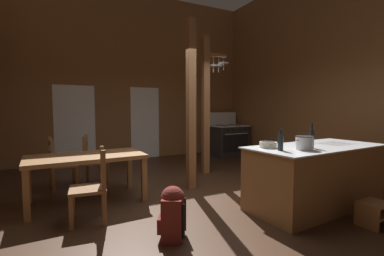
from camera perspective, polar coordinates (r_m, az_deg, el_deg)
ground_plane at (r=4.45m, az=1.63°, el=-15.66°), size 7.67×8.74×0.10m
wall_back at (r=8.01m, az=-12.52°, el=10.45°), size 7.67×0.14×4.68m
wall_right at (r=6.67m, az=29.73°, el=11.26°), size 0.14×8.74×4.68m
glazed_door_back_left at (r=7.66m, az=-23.48°, el=0.63°), size 1.00×0.01×2.05m
glazed_panel_back_right at (r=8.00m, az=-9.86°, el=1.07°), size 0.84×0.01×2.05m
kitchen_island at (r=4.46m, az=24.54°, el=-9.22°), size 2.22×1.10×0.91m
stove_range at (r=8.40m, az=7.58°, el=-2.48°), size 1.18×0.88×1.32m
support_post_with_pot_rack at (r=6.04m, az=3.21°, el=5.82°), size 0.63×0.24×3.03m
support_post_center at (r=4.86m, az=-0.21°, el=4.86°), size 0.14×0.14×3.03m
step_stool at (r=4.18m, az=33.99°, el=-14.42°), size 0.37×0.30×0.30m
dining_table at (r=4.50m, az=-21.41°, el=-6.46°), size 1.74×0.98×0.74m
ladderback_chair_near_window at (r=3.77m, az=-20.32°, el=-11.62°), size 0.48×0.48×0.95m
ladderback_chair_by_post at (r=5.49m, az=-20.11°, el=-6.63°), size 0.52×0.52×0.95m
ladderback_chair_at_table_end at (r=5.44m, az=-26.04°, el=-6.90°), size 0.48×0.48×0.95m
backpack at (r=3.17m, az=-4.14°, el=-17.07°), size 0.38×0.39×0.60m
stockpot_on_counter at (r=3.89m, az=22.62°, el=-2.91°), size 0.30×0.23×0.18m
mixing_bowl_on_counter at (r=3.91m, az=15.78°, el=-3.42°), size 0.24×0.24×0.08m
bottle_tall_on_counter at (r=4.07m, az=23.92°, el=-2.01°), size 0.07×0.07×0.34m
bottle_short_on_counter at (r=3.70m, az=18.19°, el=-2.73°), size 0.07×0.07×0.30m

